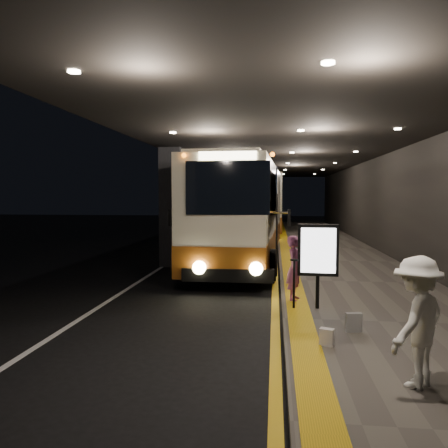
# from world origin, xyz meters

# --- Properties ---
(ground) EXTENTS (90.00, 90.00, 0.00)m
(ground) POSITION_xyz_m (0.00, 0.00, 0.00)
(ground) COLOR black
(lane_line_white) EXTENTS (0.12, 50.00, 0.01)m
(lane_line_white) POSITION_xyz_m (-1.80, 5.00, 0.01)
(lane_line_white) COLOR silver
(lane_line_white) RESTS_ON ground
(kerb_stripe_yellow) EXTENTS (0.18, 50.00, 0.01)m
(kerb_stripe_yellow) POSITION_xyz_m (2.35, 5.00, 0.01)
(kerb_stripe_yellow) COLOR gold
(kerb_stripe_yellow) RESTS_ON ground
(sidewalk) EXTENTS (4.50, 50.00, 0.15)m
(sidewalk) POSITION_xyz_m (4.75, 5.00, 0.07)
(sidewalk) COLOR #514C44
(sidewalk) RESTS_ON ground
(tactile_strip) EXTENTS (0.50, 50.00, 0.01)m
(tactile_strip) POSITION_xyz_m (2.85, 5.00, 0.16)
(tactile_strip) COLOR gold
(tactile_strip) RESTS_ON sidewalk
(terminal_wall) EXTENTS (0.10, 50.00, 6.00)m
(terminal_wall) POSITION_xyz_m (7.00, 5.00, 3.00)
(terminal_wall) COLOR black
(terminal_wall) RESTS_ON ground
(support_columns) EXTENTS (0.80, 24.80, 4.40)m
(support_columns) POSITION_xyz_m (-1.50, 4.00, 2.20)
(support_columns) COLOR black
(support_columns) RESTS_ON ground
(canopy) EXTENTS (9.00, 50.00, 0.40)m
(canopy) POSITION_xyz_m (2.50, 5.00, 4.60)
(canopy) COLOR black
(canopy) RESTS_ON support_columns
(coach_main) EXTENTS (3.01, 12.22, 3.78)m
(coach_main) POSITION_xyz_m (1.10, 5.24, 1.82)
(coach_main) COLOR beige
(coach_main) RESTS_ON ground
(coach_second) EXTENTS (3.37, 12.91, 4.02)m
(coach_second) POSITION_xyz_m (1.06, 19.50, 1.93)
(coach_second) COLOR beige
(coach_second) RESTS_ON ground
(coach_third) EXTENTS (2.74, 12.11, 3.79)m
(coach_third) POSITION_xyz_m (1.11, 30.67, 1.82)
(coach_third) COLOR beige
(coach_third) RESTS_ON ground
(passenger_boarding) EXTENTS (0.48, 0.63, 1.54)m
(passenger_boarding) POSITION_xyz_m (2.80, -1.57, 0.92)
(passenger_boarding) COLOR #A64D81
(passenger_boarding) RESTS_ON sidewalk
(passenger_waiting_white) EXTENTS (1.12, 1.17, 1.71)m
(passenger_waiting_white) POSITION_xyz_m (4.18, -6.14, 1.01)
(passenger_waiting_white) COLOR white
(passenger_waiting_white) RESTS_ON sidewalk
(bag_polka) EXTENTS (0.30, 0.16, 0.35)m
(bag_polka) POSITION_xyz_m (3.77, -3.90, 0.32)
(bag_polka) COLOR black
(bag_polka) RESTS_ON sidewalk
(bag_plain) EXTENTS (0.26, 0.21, 0.28)m
(bag_plain) POSITION_xyz_m (3.20, -4.70, 0.29)
(bag_plain) COLOR beige
(bag_plain) RESTS_ON sidewalk
(info_sign) EXTENTS (0.88, 0.17, 1.86)m
(info_sign) POSITION_xyz_m (3.27, -2.30, 1.41)
(info_sign) COLOR black
(info_sign) RESTS_ON sidewalk
(stanchion_post) EXTENTS (0.05, 0.05, 1.08)m
(stanchion_post) POSITION_xyz_m (2.75, -2.37, 0.69)
(stanchion_post) COLOR black
(stanchion_post) RESTS_ON sidewalk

